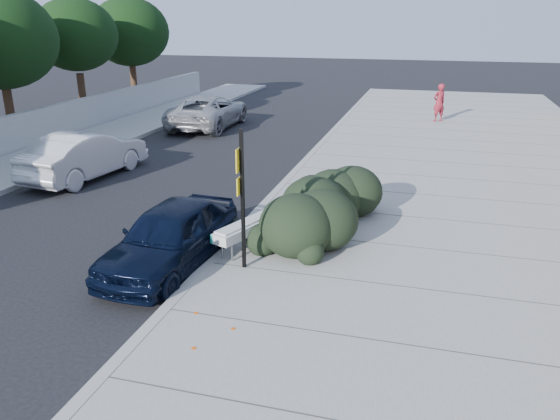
% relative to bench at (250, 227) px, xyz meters
% --- Properties ---
extents(ground, '(120.00, 120.00, 0.00)m').
position_rel_bench_xyz_m(ground, '(-0.60, -1.00, -0.64)').
color(ground, black).
rests_on(ground, ground).
extents(sidewalk_near, '(11.20, 50.00, 0.15)m').
position_rel_bench_xyz_m(sidewalk_near, '(5.00, 4.00, -0.57)').
color(sidewalk_near, gray).
rests_on(sidewalk_near, ground).
extents(sidewalk_far, '(3.00, 50.00, 0.15)m').
position_rel_bench_xyz_m(sidewalk_far, '(-10.10, 4.00, -0.57)').
color(sidewalk_far, gray).
rests_on(sidewalk_far, ground).
extents(curb_near, '(0.22, 50.00, 0.17)m').
position_rel_bench_xyz_m(curb_near, '(-0.60, 4.00, -0.56)').
color(curb_near, '#9E9E99').
rests_on(curb_near, ground).
extents(curb_far, '(0.22, 50.00, 0.17)m').
position_rel_bench_xyz_m(curb_far, '(-8.60, 4.00, -0.56)').
color(curb_far, '#9E9E99').
rests_on(curb_far, ground).
extents(tree_far_e, '(4.00, 4.00, 5.90)m').
position_rel_bench_xyz_m(tree_far_e, '(-13.10, 13.00, 3.54)').
color(tree_far_e, '#332114').
rests_on(tree_far_e, ground).
extents(tree_far_f, '(4.40, 4.40, 6.07)m').
position_rel_bench_xyz_m(tree_far_f, '(-13.10, 18.00, 3.54)').
color(tree_far_f, '#332114').
rests_on(tree_far_f, ground).
extents(bench, '(1.14, 2.08, 0.63)m').
position_rel_bench_xyz_m(bench, '(0.00, 0.00, 0.00)').
color(bench, gray).
rests_on(bench, sidewalk_near).
extents(bike_rack, '(0.29, 0.63, 0.98)m').
position_rel_bench_xyz_m(bike_rack, '(1.76, 2.50, 0.10)').
color(bike_rack, black).
rests_on(bike_rack, sidewalk_near).
extents(sign_post, '(0.10, 0.33, 2.90)m').
position_rel_bench_xyz_m(sign_post, '(0.19, -1.00, 1.14)').
color(sign_post, black).
rests_on(sign_post, sidewalk_near).
extents(hedge, '(3.27, 4.50, 1.52)m').
position_rel_bench_xyz_m(hedge, '(1.26, 1.53, 0.27)').
color(hedge, black).
rests_on(hedge, sidewalk_near).
extents(sedan_navy, '(1.93, 4.18, 1.39)m').
position_rel_bench_xyz_m(sedan_navy, '(-1.40, -1.09, 0.05)').
color(sedan_navy, black).
rests_on(sedan_navy, ground).
extents(wagon_silver, '(2.15, 4.79, 1.53)m').
position_rel_bench_xyz_m(wagon_silver, '(-7.16, 4.38, 0.12)').
color(wagon_silver, silver).
rests_on(wagon_silver, ground).
extents(suv_silver, '(2.65, 5.56, 1.53)m').
position_rel_bench_xyz_m(suv_silver, '(-6.60, 13.47, 0.12)').
color(suv_silver, '#A0A2A6').
rests_on(suv_silver, ground).
extents(pedestrian, '(0.79, 0.75, 1.82)m').
position_rel_bench_xyz_m(pedestrian, '(3.96, 17.25, 0.42)').
color(pedestrian, maroon).
rests_on(pedestrian, sidewalk_near).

